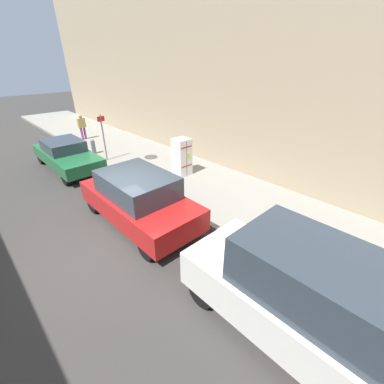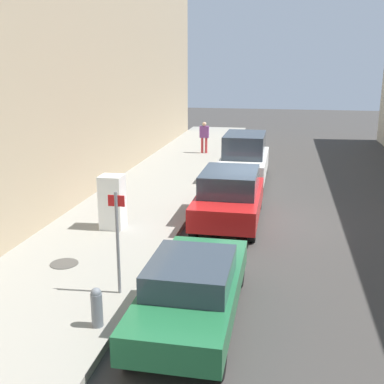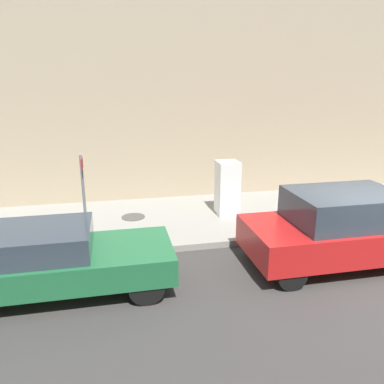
% 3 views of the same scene
% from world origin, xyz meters
% --- Properties ---
extents(ground_plane, '(80.00, 80.00, 0.00)m').
position_xyz_m(ground_plane, '(0.00, 0.00, 0.00)').
color(ground_plane, '#383533').
extents(sidewalk_slab, '(4.13, 44.00, 0.17)m').
position_xyz_m(sidewalk_slab, '(-4.25, 0.00, 0.08)').
color(sidewalk_slab, gray).
rests_on(sidewalk_slab, ground).
extents(building_facade_near, '(1.69, 39.60, 10.09)m').
position_xyz_m(building_facade_near, '(-7.16, 0.00, 5.05)').
color(building_facade_near, tan).
rests_on(building_facade_near, ground).
extents(discarded_refrigerator, '(0.69, 0.65, 1.64)m').
position_xyz_m(discarded_refrigerator, '(-4.21, -2.13, 0.99)').
color(discarded_refrigerator, white).
rests_on(discarded_refrigerator, sidewalk_slab).
extents(manhole_cover, '(0.70, 0.70, 0.02)m').
position_xyz_m(manhole_cover, '(-4.49, -4.97, 0.18)').
color(manhole_cover, '#47443F').
rests_on(manhole_cover, sidewalk_slab).
extents(street_sign_post, '(0.36, 0.07, 2.30)m').
position_xyz_m(street_sign_post, '(-2.60, -6.19, 1.46)').
color(street_sign_post, slate).
rests_on(street_sign_post, sidewalk_slab).
extents(fire_hydrant, '(0.22, 0.22, 0.80)m').
position_xyz_m(fire_hydrant, '(-2.55, -7.59, 0.58)').
color(fire_hydrant, slate).
rests_on(fire_hydrant, sidewalk_slab).
extents(parked_sedan_green, '(1.78, 4.65, 1.39)m').
position_xyz_m(parked_sedan_green, '(-0.86, -6.76, 0.73)').
color(parked_sedan_green, '#1E6038').
rests_on(parked_sedan_green, ground).
extents(parked_suv_red, '(1.98, 4.44, 1.72)m').
position_xyz_m(parked_suv_red, '(-0.86, -0.41, 0.88)').
color(parked_suv_red, red).
rests_on(parked_suv_red, ground).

